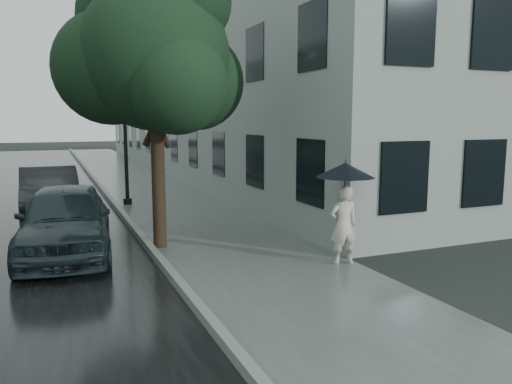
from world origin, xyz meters
name	(u,v)px	position (x,y,z in m)	size (l,w,h in m)	color
ground	(293,297)	(0.00, 0.00, 0.00)	(120.00, 120.00, 0.00)	black
sidewalk	(156,193)	(0.25, 12.00, 0.00)	(3.50, 60.00, 0.01)	slate
kerb_near	(106,194)	(-1.57, 12.00, 0.07)	(0.15, 60.00, 0.15)	slate
asphalt_road	(0,202)	(-5.08, 12.00, 0.00)	(6.85, 60.00, 0.00)	black
building_near	(221,88)	(5.47, 19.50, 4.50)	(7.02, 36.00, 9.00)	gray
pedestrian	(344,225)	(1.70, 1.24, 0.77)	(0.56, 0.37, 1.53)	beige
umbrella	(345,170)	(1.70, 1.23, 1.84)	(1.40, 1.40, 1.09)	black
street_tree	(154,54)	(-1.30, 4.03, 4.16)	(4.11, 3.73, 6.16)	#332619
lamp_post	(120,113)	(-1.26, 9.84, 3.00)	(0.83, 0.44, 5.25)	black
car_near	(66,220)	(-3.21, 4.00, 0.75)	(1.75, 4.35, 1.48)	#1B282E
car_far	(49,192)	(-3.49, 8.50, 0.72)	(1.52, 4.35, 1.43)	black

